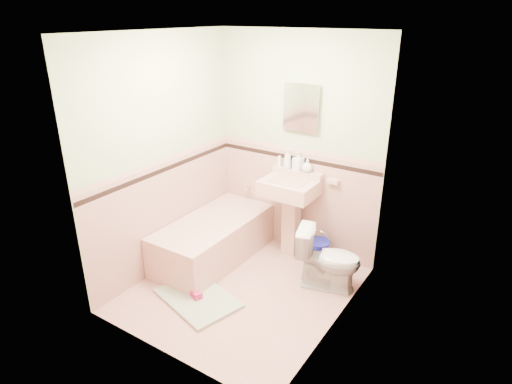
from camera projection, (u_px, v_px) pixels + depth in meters
The scene contains 32 objects.
floor at pixel (243, 289), 4.49m from camera, with size 2.20×2.20×0.00m, color tan.
ceiling at pixel (239, 32), 3.53m from camera, with size 2.20×2.20×0.00m, color white.
wall_back at pixel (297, 147), 4.86m from camera, with size 2.50×2.50×0.00m, color #F1E7C5.
wall_front at pixel (155, 220), 3.15m from camera, with size 2.50×2.50×0.00m, color #F1E7C5.
wall_left at pixel (162, 157), 4.51m from camera, with size 2.50×2.50×0.00m, color #F1E7C5.
wall_right at pixel (343, 199), 3.50m from camera, with size 2.50×2.50×0.00m, color #F1E7C5.
wainscot_back at pixel (295, 200), 5.10m from camera, with size 2.00×2.00×0.00m, color #D2998C.
wainscot_front at pixel (163, 294), 3.41m from camera, with size 2.00×2.00×0.00m, color #D2998C.
wainscot_left at pixel (168, 214), 4.75m from camera, with size 2.20×2.20×0.00m, color #D2998C.
wainscot_right at pixel (336, 268), 3.76m from camera, with size 2.20×2.20×0.00m, color #D2998C.
accent_back at pixel (296, 158), 4.89m from camera, with size 2.00×2.00×0.00m, color black.
accent_front at pixel (158, 235), 3.22m from camera, with size 2.00×2.00×0.00m, color black.
accent_left at pixel (165, 170), 4.55m from camera, with size 2.20×2.20×0.00m, color black.
accent_right at pixel (340, 213), 3.56m from camera, with size 2.20×2.20×0.00m, color black.
cap_back at pixel (296, 150), 4.86m from camera, with size 2.00×2.00×0.00m, color tan.
cap_front at pixel (157, 223), 3.18m from camera, with size 2.00×2.00×0.00m, color tan.
cap_left at pixel (164, 160), 4.51m from camera, with size 2.20×2.20×0.00m, color tan.
cap_right at pixel (341, 202), 3.52m from camera, with size 2.20×2.20×0.00m, color tan.
bathtub at pixel (214, 241), 4.97m from camera, with size 0.70×1.50×0.45m, color tan.
tub_faucet at pixel (249, 188), 5.37m from camera, with size 0.04×0.04×0.12m, color silver.
sink at pixel (289, 219), 4.95m from camera, with size 0.60×0.49×0.94m, color tan, non-canonical shape.
sink_faucet at pixel (296, 176), 4.87m from camera, with size 0.02×0.02×0.10m, color silver.
medicine_cabinet at pixel (302, 108), 4.64m from camera, with size 0.37×0.04×0.47m, color white.
soap_dish at pixel (333, 181), 4.71m from camera, with size 0.13×0.08×0.04m, color tan.
soap_bottle_left at pixel (288, 159), 4.91m from camera, with size 0.08×0.08×0.22m, color #B2B2B2.
soap_bottle_mid at pixel (298, 161), 4.84m from camera, with size 0.10×0.10×0.22m, color #B2B2B2.
soap_bottle_right at pixel (307, 166), 4.79m from camera, with size 0.12×0.12×0.15m, color #B2B2B2.
tube at pixel (279, 161), 4.98m from camera, with size 0.04×0.04×0.12m, color white.
toilet at pixel (329, 259), 4.41m from camera, with size 0.37×0.64×0.65m, color white.
bucket at pixel (318, 251), 4.93m from camera, with size 0.26×0.26×0.26m, color #1920AC, non-canonical shape.
bath_mat at pixel (198, 298), 4.32m from camera, with size 0.82×0.55×0.03m, color #91A287.
shoe at pixel (195, 293), 4.31m from camera, with size 0.16×0.08×0.07m, color #BF1E59.
Camera 1 is at (2.16, -3.08, 2.65)m, focal length 30.47 mm.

